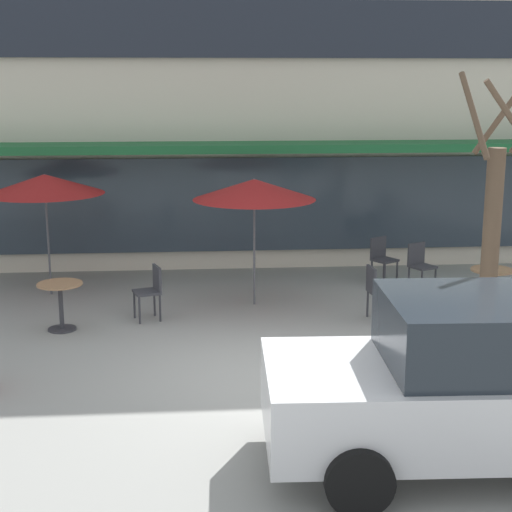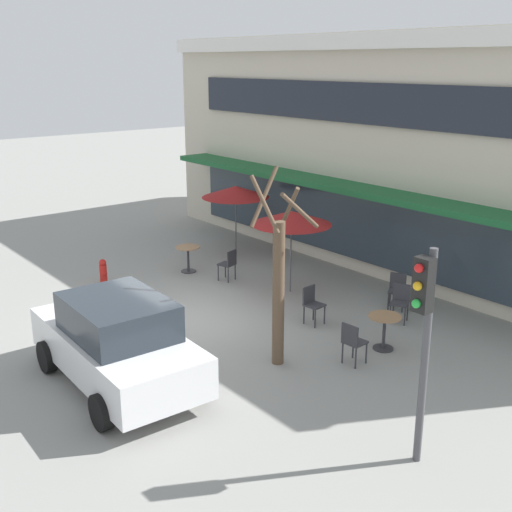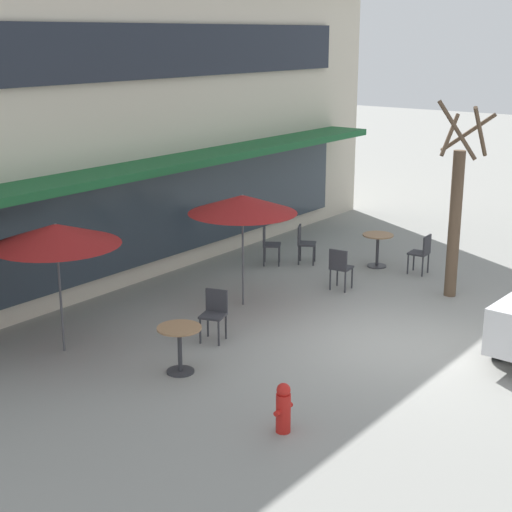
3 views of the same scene
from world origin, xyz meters
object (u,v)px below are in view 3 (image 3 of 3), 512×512
at_px(patio_umbrella_green_folded, 243,204).
at_px(cafe_chair_3, 269,242).
at_px(cafe_table_streetside, 378,245).
at_px(cafe_chair_1, 304,241).
at_px(cafe_chair_4, 215,311).
at_px(cafe_chair_0, 340,266).
at_px(street_tree, 456,211).
at_px(cafe_chair_2, 422,251).
at_px(fire_hydrant, 283,408).
at_px(cafe_table_near_wall, 180,342).
at_px(patio_umbrella_cream_folded, 56,234).

relative_size(patio_umbrella_green_folded, cafe_chair_3, 2.47).
xyz_separation_m(cafe_table_streetside, cafe_chair_1, (-0.79, 1.50, 0.01)).
relative_size(cafe_chair_1, cafe_chair_4, 1.00).
distance_m(cafe_chair_0, cafe_chair_1, 2.09).
xyz_separation_m(patio_umbrella_green_folded, street_tree, (3.00, -3.02, -0.27)).
bearing_deg(cafe_table_streetside, cafe_chair_3, 123.11).
bearing_deg(cafe_chair_0, cafe_chair_1, 54.87).
distance_m(cafe_table_streetside, cafe_chair_0, 2.00).
height_order(cafe_chair_2, fire_hydrant, cafe_chair_2).
bearing_deg(cafe_table_near_wall, street_tree, -16.67).
distance_m(patio_umbrella_cream_folded, fire_hydrant, 4.84).
bearing_deg(street_tree, cafe_chair_3, 96.00).
bearing_deg(cafe_table_near_wall, cafe_chair_1, 16.54).
relative_size(cafe_table_streetside, cafe_chair_0, 0.85).
xyz_separation_m(cafe_chair_1, cafe_chair_3, (-0.57, 0.59, 0.00)).
xyz_separation_m(patio_umbrella_cream_folded, cafe_chair_4, (1.92, -1.70, -1.50)).
distance_m(cafe_table_near_wall, patio_umbrella_green_folded, 3.66).
height_order(cafe_chair_3, fire_hydrant, cafe_chair_3).
xyz_separation_m(cafe_table_near_wall, cafe_chair_3, (5.67, 2.44, 0.01)).
height_order(cafe_chair_0, cafe_chair_2, same).
distance_m(cafe_chair_3, cafe_chair_4, 4.73).
bearing_deg(patio_umbrella_green_folded, cafe_chair_0, -28.52).
bearing_deg(patio_umbrella_green_folded, fire_hydrant, -135.90).
relative_size(patio_umbrella_green_folded, cafe_chair_1, 2.47).
bearing_deg(patio_umbrella_green_folded, patio_umbrella_cream_folded, 165.28).
xyz_separation_m(cafe_table_streetside, cafe_chair_2, (0.08, -1.06, 0.01)).
bearing_deg(cafe_table_near_wall, patio_umbrella_green_folded, 20.89).
distance_m(patio_umbrella_cream_folded, cafe_chair_2, 8.30).
bearing_deg(cafe_chair_2, patio_umbrella_cream_folded, 159.52).
height_order(cafe_chair_0, fire_hydrant, cafe_chair_0).
distance_m(cafe_chair_4, street_tree, 5.40).
height_order(cafe_chair_1, fire_hydrant, cafe_chair_1).
bearing_deg(patio_umbrella_cream_folded, cafe_chair_4, -41.59).
xyz_separation_m(cafe_table_streetside, cafe_chair_4, (-5.65, 0.09, 0.01)).
distance_m(street_tree, fire_hydrant, 6.87).
bearing_deg(street_tree, cafe_chair_2, 48.76).
height_order(cafe_chair_3, cafe_chair_4, same).
height_order(cafe_table_streetside, patio_umbrella_green_folded, patio_umbrella_green_folded).
xyz_separation_m(cafe_chair_4, fire_hydrant, (-1.96, -2.85, -0.17)).
xyz_separation_m(cafe_chair_2, fire_hydrant, (-7.69, -1.69, -0.17)).
height_order(cafe_table_near_wall, cafe_chair_4, cafe_chair_4).
bearing_deg(cafe_chair_3, fire_hydrant, -142.27).
bearing_deg(fire_hydrant, cafe_chair_4, 55.42).
bearing_deg(cafe_chair_2, cafe_chair_0, 157.63).
xyz_separation_m(cafe_table_near_wall, patio_umbrella_green_folded, (3.12, 1.19, 1.51)).
xyz_separation_m(cafe_table_near_wall, patio_umbrella_cream_folded, (-0.54, 2.15, 1.51)).
bearing_deg(cafe_chair_2, street_tree, -131.24).
height_order(cafe_table_near_wall, cafe_chair_0, cafe_chair_0).
bearing_deg(cafe_table_near_wall, cafe_chair_0, 1.67).
bearing_deg(street_tree, cafe_chair_4, 154.29).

